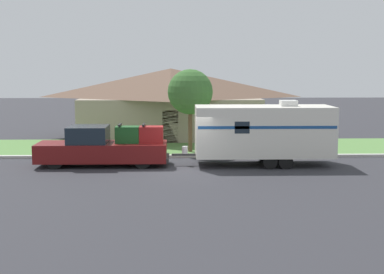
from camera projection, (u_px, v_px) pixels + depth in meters
name	position (u px, v px, depth m)	size (l,w,h in m)	color
ground_plane	(185.00, 171.00, 24.88)	(120.00, 120.00, 0.00)	#2D2D33
curb_strip	(184.00, 156.00, 28.59)	(80.00, 0.30, 0.14)	beige
lawn_strip	(184.00, 147.00, 32.21)	(80.00, 7.00, 0.03)	#568442
house_across_street	(171.00, 101.00, 37.14)	(12.91, 7.82, 4.72)	gray
pickup_truck	(103.00, 147.00, 26.12)	(6.42, 2.05, 2.05)	black
travel_trailer	(264.00, 131.00, 26.22)	(7.86, 2.48, 3.19)	black
mailbox	(248.00, 136.00, 29.37)	(0.48, 0.20, 1.38)	brown
tree_in_yard	(190.00, 92.00, 29.99)	(2.55, 2.55, 4.70)	brown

